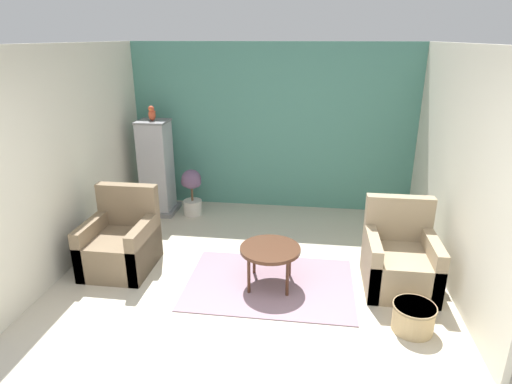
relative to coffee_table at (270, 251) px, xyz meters
name	(u,v)px	position (x,y,z in m)	size (l,w,h in m)	color
ground_plane	(227,364)	(-0.23, -1.31, -0.42)	(20.00, 20.00, 0.00)	beige
wall_back_accent	(272,128)	(-0.23, 2.45, 0.87)	(4.53, 0.06, 2.59)	#4C897A
wall_left	(76,154)	(-2.47, 0.56, 0.87)	(0.06, 3.73, 2.59)	beige
wall_right	(458,168)	(2.00, 0.56, 0.87)	(0.06, 3.73, 2.59)	beige
area_rug	(270,284)	(0.00, 0.00, -0.41)	(1.88, 1.30, 0.01)	gray
coffee_table	(270,251)	(0.00, 0.00, 0.00)	(0.67, 0.67, 0.47)	#472819
armchair_left	(121,244)	(-1.82, 0.16, -0.12)	(0.75, 0.83, 0.96)	#7A664C
armchair_right	(399,261)	(1.43, 0.19, -0.12)	(0.75, 0.83, 0.96)	#9E896B
birdcage	(157,169)	(-1.98, 1.91, 0.30)	(0.56, 0.56, 1.47)	slate
parrot	(152,114)	(-1.98, 1.91, 1.15)	(0.10, 0.19, 0.23)	#D14C2D
potted_plant	(192,189)	(-1.42, 1.86, 0.00)	(0.33, 0.30, 0.74)	beige
wicker_basket	(413,317)	(1.44, -0.61, -0.27)	(0.41, 0.41, 0.27)	tan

